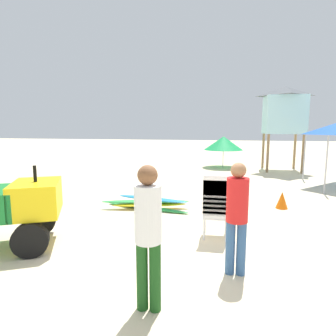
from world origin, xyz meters
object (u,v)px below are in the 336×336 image
at_px(lifeguard_tower, 284,110).
at_px(traffic_cone_near, 282,200).
at_px(lifeguard_near_center, 237,211).
at_px(beach_umbrella_left, 223,143).
at_px(stacked_plastic_chairs, 216,202).
at_px(lifeguard_near_left, 148,228).
at_px(surfboard_pile, 148,203).
at_px(traffic_cone_far, 234,189).

relative_size(lifeguard_tower, traffic_cone_near, 8.89).
xyz_separation_m(lifeguard_near_center, beach_umbrella_left, (-0.13, 11.44, 0.32)).
xyz_separation_m(lifeguard_tower, beach_umbrella_left, (-2.84, 0.64, -1.67)).
bearing_deg(beach_umbrella_left, lifeguard_near_center, -89.32).
xyz_separation_m(lifeguard_tower, traffic_cone_near, (-1.31, -7.00, -2.73)).
height_order(stacked_plastic_chairs, lifeguard_tower, lifeguard_tower).
xyz_separation_m(lifeguard_near_center, traffic_cone_near, (1.40, 3.79, -0.75)).
bearing_deg(traffic_cone_near, lifeguard_near_left, -116.94).
height_order(surfboard_pile, lifeguard_near_center, lifeguard_near_center).
distance_m(lifeguard_tower, traffic_cone_near, 7.63).
bearing_deg(traffic_cone_near, stacked_plastic_chairs, -124.96).
distance_m(stacked_plastic_chairs, traffic_cone_far, 3.42).
bearing_deg(beach_umbrella_left, surfboard_pile, -103.52).
bearing_deg(lifeguard_near_left, lifeguard_tower, 72.33).
xyz_separation_m(lifeguard_near_left, lifeguard_tower, (3.78, 11.85, 1.93)).
bearing_deg(traffic_cone_near, lifeguard_near_center, -110.26).
xyz_separation_m(stacked_plastic_chairs, beach_umbrella_left, (0.19, 10.12, 0.55)).
bearing_deg(lifeguard_near_left, surfboard_pile, 104.52).
bearing_deg(lifeguard_tower, stacked_plastic_chairs, -107.78).
distance_m(lifeguard_near_left, lifeguard_near_center, 1.51).
relative_size(lifeguard_near_center, lifeguard_tower, 0.42).
height_order(lifeguard_tower, traffic_cone_far, lifeguard_tower).
distance_m(surfboard_pile, beach_umbrella_left, 8.66).
bearing_deg(stacked_plastic_chairs, lifeguard_near_center, -75.97).
distance_m(stacked_plastic_chairs, lifeguard_near_left, 2.51).
distance_m(stacked_plastic_chairs, lifeguard_tower, 10.19).
bearing_deg(traffic_cone_far, traffic_cone_near, -35.66).
bearing_deg(stacked_plastic_chairs, surfboard_pile, 135.75).
height_order(stacked_plastic_chairs, traffic_cone_near, stacked_plastic_chairs).
bearing_deg(stacked_plastic_chairs, lifeguard_tower, 72.22).
relative_size(stacked_plastic_chairs, traffic_cone_far, 2.20).
relative_size(stacked_plastic_chairs, surfboard_pile, 0.53).
distance_m(lifeguard_near_left, lifeguard_tower, 12.59).
distance_m(lifeguard_near_left, traffic_cone_near, 5.51).
bearing_deg(stacked_plastic_chairs, traffic_cone_far, 81.40).
xyz_separation_m(lifeguard_near_center, traffic_cone_far, (0.18, 4.67, -0.68)).
xyz_separation_m(surfboard_pile, lifeguard_near_left, (1.07, -4.15, 0.87)).
bearing_deg(lifeguard_near_left, traffic_cone_near, 63.06).
height_order(lifeguard_tower, beach_umbrella_left, lifeguard_tower).
xyz_separation_m(traffic_cone_near, traffic_cone_far, (-1.22, 0.88, 0.06)).
relative_size(lifeguard_near_left, lifeguard_tower, 0.44).
height_order(lifeguard_near_left, beach_umbrella_left, lifeguard_near_left).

